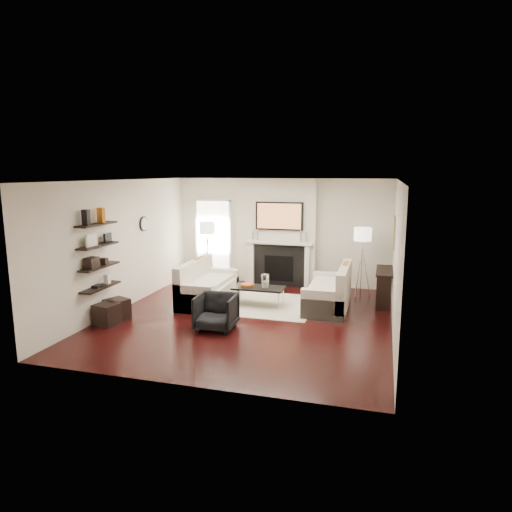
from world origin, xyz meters
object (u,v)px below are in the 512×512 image
(armchair, at_px, (216,310))
(lamp_right_shade, at_px, (363,234))
(loveseat_left_base, at_px, (208,293))
(coffee_table, at_px, (259,288))
(loveseat_right_base, at_px, (327,298))
(lamp_left_shade, at_px, (207,228))
(ottoman_near, at_px, (117,309))

(armchair, xyz_separation_m, lamp_right_shade, (2.43, 3.11, 1.09))
(loveseat_left_base, xyz_separation_m, coffee_table, (1.14, 0.07, 0.19))
(loveseat_right_base, relative_size, lamp_left_shade, 4.50)
(armchair, relative_size, lamp_right_shade, 1.80)
(lamp_left_shade, height_order, lamp_right_shade, same)
(armchair, relative_size, ottoman_near, 1.80)
(loveseat_left_base, bearing_deg, lamp_left_shade, 111.82)
(loveseat_right_base, bearing_deg, coffee_table, -170.56)
(lamp_right_shade, xyz_separation_m, ottoman_near, (-4.52, -3.09, -1.25))
(loveseat_right_base, distance_m, armchair, 2.61)
(loveseat_right_base, relative_size, ottoman_near, 4.50)
(loveseat_left_base, height_order, ottoman_near, loveseat_left_base)
(loveseat_right_base, xyz_separation_m, lamp_right_shade, (0.62, 1.23, 1.24))
(loveseat_left_base, xyz_separation_m, lamp_right_shade, (3.21, 1.54, 1.24))
(coffee_table, bearing_deg, lamp_left_shade, 137.78)
(loveseat_left_base, relative_size, loveseat_right_base, 1.00)
(armchair, distance_m, lamp_right_shade, 4.09)
(loveseat_right_base, bearing_deg, ottoman_near, -154.53)
(lamp_right_shade, bearing_deg, loveseat_right_base, -116.66)
(loveseat_left_base, distance_m, coffee_table, 1.15)
(armchair, bearing_deg, lamp_right_shade, 49.56)
(lamp_left_shade, bearing_deg, lamp_right_shade, -2.68)
(lamp_left_shade, distance_m, ottoman_near, 3.56)
(loveseat_left_base, xyz_separation_m, loveseat_right_base, (2.59, 0.31, 0.00))
(loveseat_left_base, height_order, loveseat_right_base, same)
(armchair, bearing_deg, coffee_table, 75.32)
(loveseat_right_base, relative_size, lamp_right_shade, 4.50)
(loveseat_left_base, height_order, coffee_table, same)
(ottoman_near, bearing_deg, loveseat_left_base, 49.81)
(loveseat_right_base, relative_size, coffee_table, 1.64)
(loveseat_left_base, distance_m, ottoman_near, 2.03)
(loveseat_left_base, relative_size, lamp_right_shade, 4.50)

